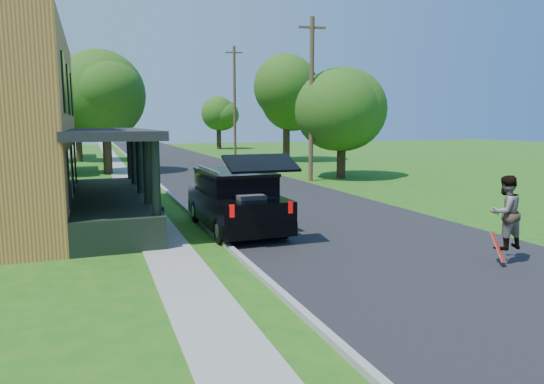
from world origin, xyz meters
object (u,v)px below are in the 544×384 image
object	(u,v)px
black_suv	(236,200)
utility_pole_near	(311,98)
skateboarder	(505,212)
tree_right_near	(342,99)

from	to	relation	value
black_suv	utility_pole_near	size ratio (longest dim) A/B	0.58
skateboarder	tree_right_near	distance (m)	18.73
skateboarder	tree_right_near	size ratio (longest dim) A/B	0.23
black_suv	tree_right_near	distance (m)	16.01
tree_right_near	utility_pole_near	xyz separation A→B (m)	(-2.37, -0.80, -0.06)
black_suv	tree_right_near	bearing A→B (deg)	49.29
skateboarder	tree_right_near	bearing A→B (deg)	-108.33
tree_right_near	black_suv	bearing A→B (deg)	-130.40
black_suv	tree_right_near	xyz separation A→B (m)	(10.07, 11.84, 3.85)
skateboarder	utility_pole_near	distance (m)	17.44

